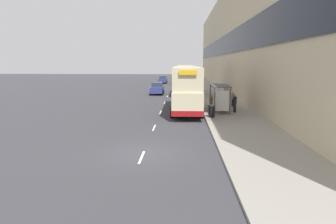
% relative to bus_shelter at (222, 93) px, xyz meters
% --- Properties ---
extents(ground_plane, '(220.00, 220.00, 0.00)m').
position_rel_bus_shelter_xyz_m(ground_plane, '(-5.77, -12.92, -1.88)').
color(ground_plane, '#38383D').
extents(pavement, '(5.00, 93.00, 0.14)m').
position_rel_bus_shelter_xyz_m(pavement, '(0.73, 25.58, -1.81)').
color(pavement, gray).
rests_on(pavement, ground_plane).
extents(terrace_facade, '(3.10, 93.00, 16.87)m').
position_rel_bus_shelter_xyz_m(terrace_facade, '(4.72, 25.58, 6.55)').
color(terrace_facade, '#C6B793').
rests_on(terrace_facade, ground_plane).
extents(lane_mark_0, '(0.12, 2.00, 0.01)m').
position_rel_bus_shelter_xyz_m(lane_mark_0, '(-5.77, -13.60, -1.87)').
color(lane_mark_0, silver).
rests_on(lane_mark_0, ground_plane).
extents(lane_mark_1, '(0.12, 2.00, 0.01)m').
position_rel_bus_shelter_xyz_m(lane_mark_1, '(-5.77, -6.68, -1.87)').
color(lane_mark_1, silver).
rests_on(lane_mark_1, ground_plane).
extents(lane_mark_2, '(0.12, 2.00, 0.01)m').
position_rel_bus_shelter_xyz_m(lane_mark_2, '(-5.77, 0.23, -1.87)').
color(lane_mark_2, silver).
rests_on(lane_mark_2, ground_plane).
extents(lane_mark_3, '(0.12, 2.00, 0.01)m').
position_rel_bus_shelter_xyz_m(lane_mark_3, '(-5.77, 7.14, -1.87)').
color(lane_mark_3, silver).
rests_on(lane_mark_3, ground_plane).
extents(lane_mark_4, '(0.12, 2.00, 0.01)m').
position_rel_bus_shelter_xyz_m(lane_mark_4, '(-5.77, 14.06, -1.87)').
color(lane_mark_4, silver).
rests_on(lane_mark_4, ground_plane).
extents(bus_shelter, '(1.60, 4.20, 2.48)m').
position_rel_bus_shelter_xyz_m(bus_shelter, '(0.00, 0.00, 0.00)').
color(bus_shelter, '#4C4C51').
rests_on(bus_shelter, ground_plane).
extents(double_decker_bus_near, '(2.85, 11.17, 4.30)m').
position_rel_bus_shelter_xyz_m(double_decker_bus_near, '(-3.30, 0.79, 0.41)').
color(double_decker_bus_near, beige).
rests_on(double_decker_bus_near, ground_plane).
extents(double_decker_bus_ahead, '(2.85, 11.26, 4.30)m').
position_rel_bus_shelter_xyz_m(double_decker_bus_ahead, '(-3.18, 16.56, 0.41)').
color(double_decker_bus_ahead, beige).
rests_on(double_decker_bus_ahead, ground_plane).
extents(car_0, '(1.97, 4.10, 1.69)m').
position_rel_bus_shelter_xyz_m(car_0, '(-8.11, 41.24, -1.04)').
color(car_0, navy).
rests_on(car_0, ground_plane).
extents(car_1, '(1.97, 4.15, 1.81)m').
position_rel_bus_shelter_xyz_m(car_1, '(-7.44, 16.71, -0.99)').
color(car_1, navy).
rests_on(car_1, ground_plane).
extents(car_2, '(2.04, 3.84, 1.74)m').
position_rel_bus_shelter_xyz_m(car_2, '(-2.66, 47.04, -1.02)').
color(car_2, '#4C5156').
rests_on(car_2, ground_plane).
extents(car_3, '(2.02, 3.92, 1.74)m').
position_rel_bus_shelter_xyz_m(car_3, '(-3.75, 37.65, -1.02)').
color(car_3, black).
rests_on(car_3, ground_plane).
extents(pedestrian_at_shelter, '(0.31, 0.31, 1.58)m').
position_rel_bus_shelter_xyz_m(pedestrian_at_shelter, '(0.27, 3.31, -0.93)').
color(pedestrian_at_shelter, '#23232D').
rests_on(pedestrian_at_shelter, ground_plane).
extents(pedestrian_1, '(0.31, 0.31, 1.58)m').
position_rel_bus_shelter_xyz_m(pedestrian_1, '(-0.99, 0.20, -0.93)').
color(pedestrian_1, '#23232D').
rests_on(pedestrian_1, ground_plane).
extents(pedestrian_2, '(0.33, 0.33, 1.67)m').
position_rel_bus_shelter_xyz_m(pedestrian_2, '(1.20, -0.14, -0.88)').
color(pedestrian_2, '#23232D').
rests_on(pedestrian_2, ground_plane).
extents(pedestrian_3, '(0.35, 0.35, 1.76)m').
position_rel_bus_shelter_xyz_m(pedestrian_3, '(0.60, 1.74, -0.84)').
color(pedestrian_3, '#23232D').
rests_on(pedestrian_3, ground_plane).
extents(pedestrian_4, '(0.31, 0.31, 1.58)m').
position_rel_bus_shelter_xyz_m(pedestrian_4, '(1.63, 3.58, -0.93)').
color(pedestrian_4, '#23232D').
rests_on(pedestrian_4, ground_plane).
extents(litter_bin, '(0.55, 0.55, 1.05)m').
position_rel_bus_shelter_xyz_m(litter_bin, '(-1.22, -2.88, -1.21)').
color(litter_bin, black).
rests_on(litter_bin, ground_plane).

